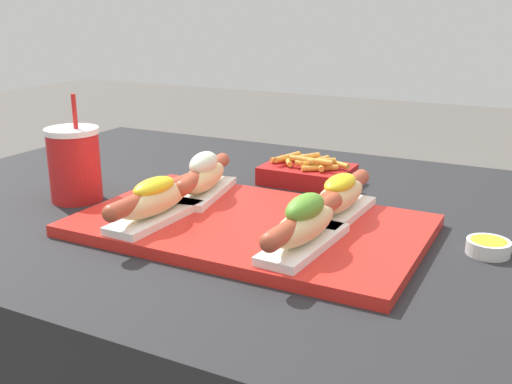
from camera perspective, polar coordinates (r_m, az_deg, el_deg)
The scene contains 8 objects.
serving_tray at distance 0.93m, azimuth -0.56°, elevation -3.21°, with size 0.53×0.33×0.02m.
hot_dog_0 at distance 0.93m, azimuth -9.62°, elevation -0.77°, with size 0.07×0.22×0.07m.
hot_dog_1 at distance 0.81m, azimuth 4.65°, elevation -3.04°, with size 0.07×0.22×0.08m.
hot_dog_2 at distance 1.04m, azimuth -4.98°, elevation 1.50°, with size 0.09×0.22×0.08m.
hot_dog_3 at distance 0.94m, azimuth 7.97°, elevation -0.43°, with size 0.07×0.22×0.07m.
sauce_bowl at distance 0.91m, azimuth 21.24°, elevation -4.86°, with size 0.06×0.06×0.02m.
drink_cup at distance 1.11m, azimuth -16.90°, elevation 2.55°, with size 0.09×0.09×0.19m.
fries_basket at distance 1.18m, azimuth 4.94°, elevation 1.82°, with size 0.17×0.12×0.06m.
Camera 1 is at (0.41, -0.88, 1.04)m, focal length 42.00 mm.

